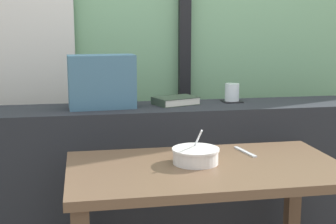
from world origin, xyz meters
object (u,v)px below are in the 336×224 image
(closed_book, at_px, (175,101))
(throw_pillow, at_px, (102,82))
(coaster_square, at_px, (232,101))
(juice_glass, at_px, (232,93))
(soup_bowl, at_px, (195,155))
(fork_utensil, at_px, (245,152))
(breakfast_table, at_px, (206,197))

(closed_book, bearing_deg, throw_pillow, -173.74)
(coaster_square, relative_size, juice_glass, 1.08)
(coaster_square, distance_m, juice_glass, 0.04)
(soup_bowl, bearing_deg, throw_pillow, 121.69)
(closed_book, distance_m, fork_utensil, 0.54)
(juice_glass, height_order, soup_bowl, juice_glass)
(throw_pillow, xyz_separation_m, soup_bowl, (0.34, -0.55, -0.24))
(juice_glass, height_order, closed_book, juice_glass)
(breakfast_table, height_order, soup_bowl, soup_bowl)
(breakfast_table, height_order, coaster_square, coaster_square)
(coaster_square, relative_size, throw_pillow, 0.31)
(coaster_square, xyz_separation_m, soup_bowl, (-0.35, -0.61, -0.11))
(throw_pillow, bearing_deg, breakfast_table, -57.51)
(soup_bowl, bearing_deg, fork_utensil, 24.40)
(coaster_square, distance_m, fork_utensil, 0.53)
(juice_glass, xyz_separation_m, throw_pillow, (-0.68, -0.07, 0.08))
(closed_book, bearing_deg, breakfast_table, -90.03)
(throw_pillow, bearing_deg, coaster_square, 5.55)
(coaster_square, bearing_deg, soup_bowl, -119.47)
(juice_glass, distance_m, soup_bowl, 0.72)
(juice_glass, relative_size, closed_book, 0.37)
(juice_glass, distance_m, throw_pillow, 0.69)
(breakfast_table, height_order, throw_pillow, throw_pillow)
(breakfast_table, xyz_separation_m, juice_glass, (0.31, 0.65, 0.31))
(coaster_square, bearing_deg, closed_book, -175.30)
(breakfast_table, height_order, closed_book, closed_book)
(breakfast_table, xyz_separation_m, fork_utensil, (0.21, 0.15, 0.13))
(breakfast_table, xyz_separation_m, closed_book, (0.00, 0.63, 0.28))
(coaster_square, height_order, fork_utensil, coaster_square)
(juice_glass, relative_size, soup_bowl, 0.49)
(juice_glass, bearing_deg, coaster_square, 0.00)
(coaster_square, height_order, soup_bowl, same)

